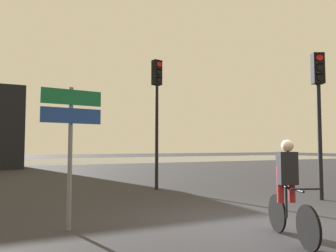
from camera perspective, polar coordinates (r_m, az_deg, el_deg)
ground_plane at (r=6.74m, az=15.66°, el=-16.38°), size 120.00×120.00×0.00m
water_strip at (r=35.79m, az=-19.14°, el=-5.79°), size 80.00×16.00×0.01m
traffic_light_center at (r=11.75m, az=-1.96°, el=4.67°), size 0.37×0.39×4.61m
traffic_light_near_right at (r=10.42m, az=24.76°, el=4.66°), size 0.39×0.41×4.22m
direction_sign_post at (r=6.24m, az=-16.55°, el=-0.81°), size 1.10×0.17×2.60m
cyclist at (r=5.80m, az=20.25°, el=-10.18°), size 0.70×1.62×1.62m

